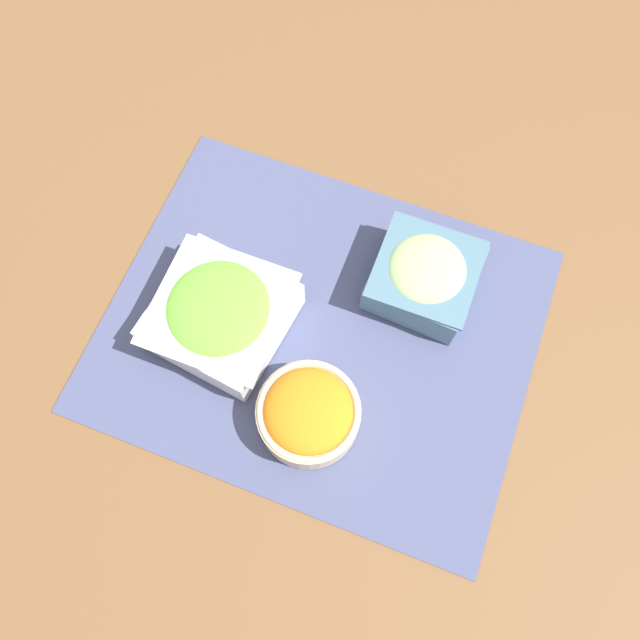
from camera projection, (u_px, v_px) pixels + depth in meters
ground_plane at (320, 329)px, 0.82m from camera, size 3.00×3.00×0.00m
placemat at (320, 329)px, 0.82m from camera, size 0.55×0.45×0.00m
cucumber_bowl at (425, 275)px, 0.81m from camera, size 0.13×0.13×0.07m
lettuce_bowl at (221, 314)px, 0.79m from camera, size 0.18×0.18×0.07m
carrot_bowl at (309, 413)px, 0.74m from camera, size 0.13×0.13×0.06m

